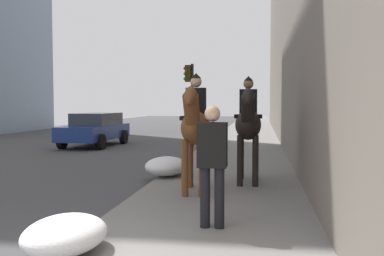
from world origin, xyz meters
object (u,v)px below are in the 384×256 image
at_px(car_near_lane, 95,129).
at_px(traffic_light_near_curb, 190,91).
at_px(mounted_horse_near, 195,126).
at_px(mounted_horse_far, 248,123).
at_px(pedestrian_greeting, 212,158).

height_order(car_near_lane, traffic_light_near_curb, traffic_light_near_curb).
relative_size(car_near_lane, traffic_light_near_curb, 1.23).
relative_size(mounted_horse_near, mounted_horse_far, 1.00).
bearing_deg(pedestrian_greeting, car_near_lane, 29.71).
distance_m(mounted_horse_far, pedestrian_greeting, 3.55).
height_order(mounted_horse_near, mounted_horse_far, mounted_horse_far).
xyz_separation_m(mounted_horse_near, traffic_light_near_curb, (9.80, 1.70, 0.95)).
relative_size(mounted_horse_near, pedestrian_greeting, 1.37).
bearing_deg(car_near_lane, traffic_light_near_curb, 93.42).
bearing_deg(traffic_light_near_curb, pedestrian_greeting, -169.33).
xyz_separation_m(mounted_horse_near, pedestrian_greeting, (-2.34, -0.59, -0.33)).
bearing_deg(mounted_horse_near, car_near_lane, -151.78).
bearing_deg(mounted_horse_near, pedestrian_greeting, 11.10).
xyz_separation_m(pedestrian_greeting, car_near_lane, (12.04, 6.47, -0.33)).
bearing_deg(mounted_horse_far, mounted_horse_near, -41.05).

